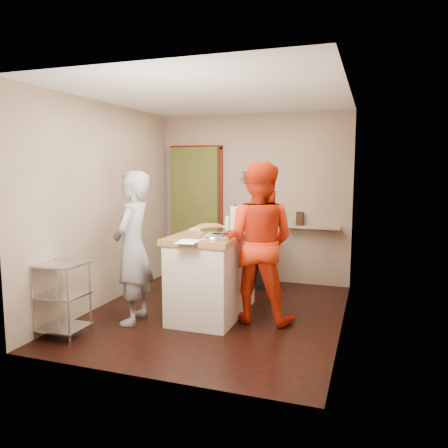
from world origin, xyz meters
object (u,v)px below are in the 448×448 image
(wire_shelving, at_px, (62,296))
(person_stripe, at_px, (133,248))
(person_red, at_px, (258,242))
(stove, at_px, (250,256))
(island, at_px, (213,272))

(wire_shelving, height_order, person_stripe, person_stripe)
(wire_shelving, xyz_separation_m, person_stripe, (0.49, 0.63, 0.43))
(person_stripe, height_order, person_red, person_red)
(stove, xyz_separation_m, person_stripe, (-0.84, -1.99, 0.42))
(stove, relative_size, wire_shelving, 1.26)
(person_stripe, bearing_deg, person_red, 102.22)
(wire_shelving, distance_m, person_red, 2.21)
(island, height_order, person_red, person_red)
(stove, height_order, person_stripe, person_stripe)
(person_stripe, distance_m, person_red, 1.43)
(island, bearing_deg, person_red, -1.77)
(stove, bearing_deg, person_stripe, -112.89)
(wire_shelving, bearing_deg, stove, 63.15)
(wire_shelving, relative_size, island, 0.54)
(stove, bearing_deg, island, -92.70)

